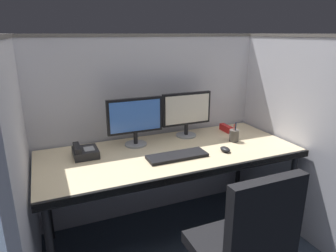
# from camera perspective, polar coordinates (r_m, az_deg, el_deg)

# --- Properties ---
(cubicle_partition_rear) EXTENTS (2.21, 0.06, 1.57)m
(cubicle_partition_rear) POSITION_cam_1_polar(r_m,az_deg,el_deg) (2.60, -3.41, -0.37)
(cubicle_partition_rear) COLOR silver
(cubicle_partition_rear) RESTS_ON ground
(cubicle_partition_left) EXTENTS (0.06, 1.41, 1.57)m
(cubicle_partition_left) POSITION_cam_1_polar(r_m,az_deg,el_deg) (1.97, -26.09, -8.24)
(cubicle_partition_left) COLOR silver
(cubicle_partition_left) RESTS_ON ground
(cubicle_partition_right) EXTENTS (0.06, 1.41, 1.57)m
(cubicle_partition_right) POSITION_cam_1_polar(r_m,az_deg,el_deg) (2.68, 21.33, -1.06)
(cubicle_partition_right) COLOR silver
(cubicle_partition_right) RESTS_ON ground
(desk) EXTENTS (1.90, 0.80, 0.74)m
(desk) POSITION_cam_1_polar(r_m,az_deg,el_deg) (2.24, 0.63, -6.05)
(desk) COLOR beige
(desk) RESTS_ON ground
(monitor_left) EXTENTS (0.43, 0.17, 0.37)m
(monitor_left) POSITION_cam_1_polar(r_m,az_deg,el_deg) (2.29, -6.30, 1.42)
(monitor_left) COLOR gray
(monitor_left) RESTS_ON desk
(monitor_right) EXTENTS (0.43, 0.17, 0.37)m
(monitor_right) POSITION_cam_1_polar(r_m,az_deg,el_deg) (2.49, 3.56, 2.78)
(monitor_right) COLOR gray
(monitor_right) RESTS_ON desk
(keyboard_main) EXTENTS (0.43, 0.15, 0.02)m
(keyboard_main) POSITION_cam_1_polar(r_m,az_deg,el_deg) (2.12, 1.75, -5.71)
(keyboard_main) COLOR black
(keyboard_main) RESTS_ON desk
(computer_mouse) EXTENTS (0.06, 0.10, 0.04)m
(computer_mouse) POSITION_cam_1_polar(r_m,az_deg,el_deg) (2.26, 10.84, -4.38)
(computer_mouse) COLOR black
(computer_mouse) RESTS_ON desk
(pen_cup) EXTENTS (0.08, 0.08, 0.16)m
(pen_cup) POSITION_cam_1_polar(r_m,az_deg,el_deg) (2.47, 12.47, -1.77)
(pen_cup) COLOR #4C4742
(pen_cup) RESTS_ON desk
(red_stapler) EXTENTS (0.04, 0.15, 0.06)m
(red_stapler) POSITION_cam_1_polar(r_m,az_deg,el_deg) (2.71, 11.00, -0.44)
(red_stapler) COLOR red
(red_stapler) RESTS_ON desk
(desk_phone) EXTENTS (0.17, 0.19, 0.09)m
(desk_phone) POSITION_cam_1_polar(r_m,az_deg,el_deg) (2.20, -15.58, -4.80)
(desk_phone) COLOR black
(desk_phone) RESTS_ON desk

